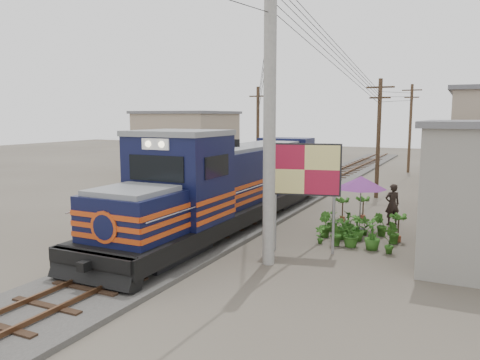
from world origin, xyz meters
The scene contains 14 objects.
ground centered at (0.00, 0.00, 0.00)m, with size 120.00×120.00×0.00m, color #473F35.
ballast centered at (0.00, 10.00, 0.08)m, with size 3.60×70.00×0.16m, color #595651.
track centered at (0.00, 10.00, 0.26)m, with size 1.15×70.00×0.12m.
locomotive centered at (0.00, 3.50, 1.82)m, with size 3.13×17.03×4.22m.
utility_pole_main centered at (3.50, -0.50, 5.00)m, with size 0.40×0.40×10.00m.
wooden_pole_mid centered at (4.50, 14.00, 3.68)m, with size 1.60×0.24×7.00m.
wooden_pole_far centered at (4.80, 28.00, 3.93)m, with size 1.60×0.24×7.50m.
wooden_pole_left centered at (-5.00, 18.00, 3.68)m, with size 1.60×0.24×7.00m.
power_lines centered at (-0.14, 8.49, 7.56)m, with size 9.65×19.00×3.30m.
shophouse_left centered at (-10.00, 16.00, 2.61)m, with size 6.30×6.30×5.20m.
billboard centered at (4.12, 1.29, 2.89)m, with size 2.49×0.69×3.91m.
market_umbrella centered at (5.31, 5.24, 2.08)m, with size 2.40×2.40×2.36m.
vendor centered at (6.36, 7.09, 0.93)m, with size 0.68×0.45×1.86m, color black.
plant_nursery centered at (5.38, 3.55, 0.48)m, with size 3.48×3.11×1.03m.
Camera 1 is at (9.16, -14.37, 4.86)m, focal length 35.00 mm.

